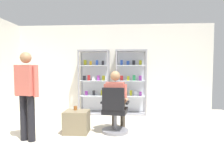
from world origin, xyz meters
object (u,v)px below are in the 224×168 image
office_chair (115,114)px  seated_shopkeeper (116,98)px  tea_glass (75,108)px  standing_customer (27,91)px  display_cabinet_left (94,82)px  storage_crate (77,122)px  display_cabinet_right (131,82)px

office_chair → seated_shopkeeper: (0.02, 0.16, 0.32)m
tea_glass → standing_customer: (-0.75, -0.58, 0.42)m
display_cabinet_left → seated_shopkeeper: display_cabinet_left is taller
seated_shopkeeper → standing_customer: (-1.60, -0.71, 0.22)m
display_cabinet_left → storage_crate: size_ratio=3.80×
office_chair → tea_glass: (-0.83, 0.03, 0.12)m
storage_crate → office_chair: bearing=2.1°
display_cabinet_right → seated_shopkeeper: bearing=-101.7°
office_chair → storage_crate: office_chair is taller
display_cabinet_left → tea_glass: size_ratio=21.39×
seated_shopkeeper → display_cabinet_right: bearing=78.3°
tea_glass → standing_customer: bearing=-142.4°
display_cabinet_left → seated_shopkeeper: bearing=-66.9°
display_cabinet_right → storage_crate: (-1.18, -1.93, -0.73)m
tea_glass → storage_crate: bearing=-56.3°
display_cabinet_left → tea_glass: display_cabinet_left is taller
display_cabinet_right → storage_crate: bearing=-121.4°
tea_glass → display_cabinet_left: bearing=86.5°
standing_customer → tea_glass: bearing=37.6°
storage_crate → tea_glass: 0.29m
storage_crate → tea_glass: tea_glass is taller
office_chair → storage_crate: size_ratio=1.92×
display_cabinet_left → display_cabinet_right: same height
office_chair → seated_shopkeeper: bearing=82.0°
display_cabinet_right → standing_customer: (-1.96, -2.45, -0.03)m
storage_crate → display_cabinet_right: bearing=58.6°
tea_glass → standing_customer: standing_customer is taller
office_chair → standing_customer: 1.76m
display_cabinet_left → display_cabinet_right: 1.10m
display_cabinet_right → office_chair: 2.02m
display_cabinet_right → office_chair: bearing=-101.4°
standing_customer → display_cabinet_left: bearing=70.5°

